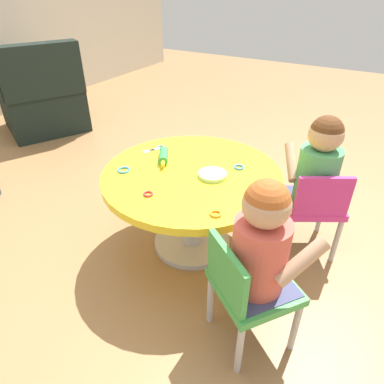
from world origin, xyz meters
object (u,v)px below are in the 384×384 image
object	(u,v)px
child_chair_right	(313,205)
armchair_dark	(43,99)
craft_scissors	(157,149)
child_chair_left	(247,288)
seated_child_right	(319,164)
rolling_pin	(164,156)
seated_child_left	(262,242)
craft_table	(192,190)

from	to	relation	value
child_chair_right	armchair_dark	xyz separation A→B (m)	(0.48, 2.73, 0.00)
child_chair_right	craft_scissors	bearing A→B (deg)	100.36
child_chair_left	seated_child_right	world-z (taller)	seated_child_right
child_chair_left	seated_child_right	bearing A→B (deg)	-4.63
seated_child_right	armchair_dark	size ratio (longest dim) A/B	0.53
rolling_pin	craft_scissors	size ratio (longest dim) A/B	1.47
child_chair_left	child_chair_right	world-z (taller)	same
child_chair_left	seated_child_left	xyz separation A→B (m)	(0.03, -0.02, 0.23)
seated_child_left	craft_scissors	world-z (taller)	seated_child_left
craft_scissors	seated_child_left	bearing A→B (deg)	-121.69
craft_table	seated_child_left	xyz separation A→B (m)	(-0.38, -0.52, 0.16)
armchair_dark	craft_table	bearing A→B (deg)	-109.85
seated_child_right	craft_table	bearing A→B (deg)	120.43
craft_table	rolling_pin	size ratio (longest dim) A/B	4.51
craft_table	seated_child_right	xyz separation A→B (m)	(0.33, -0.56, 0.16)
craft_scissors	child_chair_left	bearing A→B (deg)	-124.03
craft_table	child_chair_right	xyz separation A→B (m)	(0.29, -0.58, -0.07)
armchair_dark	craft_scissors	xyz separation A→B (m)	(-0.65, -1.84, 0.18)
child_chair_left	armchair_dark	world-z (taller)	armchair_dark
child_chair_left	rolling_pin	size ratio (longest dim) A/B	2.59
craft_table	child_chair_left	xyz separation A→B (m)	(-0.41, -0.50, -0.07)
rolling_pin	craft_scissors	world-z (taller)	rolling_pin
seated_child_left	child_chair_right	distance (m)	0.72
craft_table	armchair_dark	size ratio (longest dim) A/B	0.98
craft_table	craft_scissors	distance (m)	0.35
craft_table	armchair_dark	bearing A→B (deg)	70.15
child_chair_left	child_chair_right	distance (m)	0.71
child_chair_left	craft_scissors	xyz separation A→B (m)	(0.55, 0.81, 0.18)
seated_child_left	rolling_pin	xyz separation A→B (m)	(0.42, 0.73, -0.02)
craft_table	rolling_pin	bearing A→B (deg)	78.55
rolling_pin	craft_scissors	distance (m)	0.14
armchair_dark	craft_scissors	bearing A→B (deg)	-109.33
armchair_dark	seated_child_left	bearing A→B (deg)	-113.45
seated_child_right	child_chair_right	bearing A→B (deg)	-150.03
child_chair_right	seated_child_left	bearing A→B (deg)	175.24
rolling_pin	child_chair_left	bearing A→B (deg)	-123.02
armchair_dark	rolling_pin	world-z (taller)	armchair_dark
seated_child_right	rolling_pin	size ratio (longest dim) A/B	2.46
craft_scissors	rolling_pin	bearing A→B (deg)	-130.13
child_chair_left	craft_table	bearing A→B (deg)	50.19
child_chair_left	craft_scissors	distance (m)	0.99
child_chair_right	rolling_pin	bearing A→B (deg)	107.84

